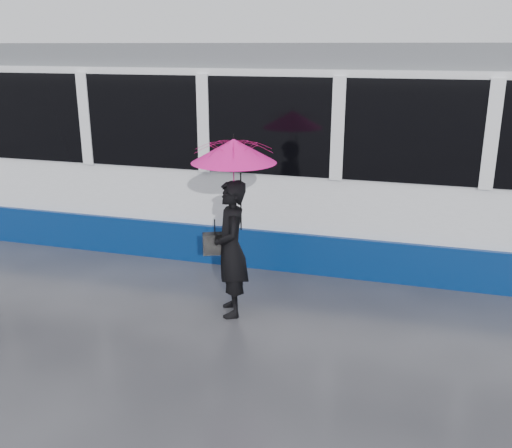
% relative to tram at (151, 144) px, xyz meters
% --- Properties ---
extents(ground, '(90.00, 90.00, 0.00)m').
position_rel_tram_xyz_m(ground, '(3.09, -2.50, -1.64)').
color(ground, '#29292E').
rests_on(ground, ground).
extents(rails, '(34.00, 1.51, 0.02)m').
position_rel_tram_xyz_m(rails, '(3.09, -0.00, -1.63)').
color(rails, '#3F3D38').
rests_on(rails, ground).
extents(tram, '(26.00, 2.56, 3.35)m').
position_rel_tram_xyz_m(tram, '(0.00, 0.00, 0.00)').
color(tram, white).
rests_on(tram, ground).
extents(woman, '(0.64, 0.75, 1.75)m').
position_rel_tram_xyz_m(woman, '(2.45, -2.82, -0.76)').
color(woman, black).
rests_on(woman, ground).
extents(umbrella, '(1.36, 1.36, 1.18)m').
position_rel_tram_xyz_m(umbrella, '(2.50, -2.82, 0.28)').
color(umbrella, '#F11467').
rests_on(umbrella, ground).
extents(handbag, '(0.34, 0.25, 0.45)m').
position_rel_tram_xyz_m(handbag, '(2.23, -2.80, -0.72)').
color(handbag, black).
rests_on(handbag, ground).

